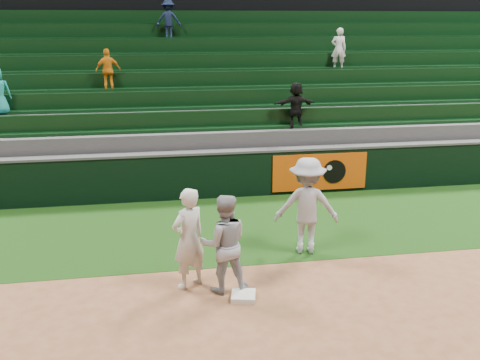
% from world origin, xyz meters
% --- Properties ---
extents(ground, '(70.00, 70.00, 0.00)m').
position_xyz_m(ground, '(0.00, 0.00, 0.00)').
color(ground, brown).
rests_on(ground, ground).
extents(foul_grass, '(36.00, 4.20, 0.01)m').
position_xyz_m(foul_grass, '(0.00, 3.00, 0.00)').
color(foul_grass, '#12330C').
rests_on(foul_grass, ground).
extents(first_base, '(0.48, 0.48, 0.09)m').
position_xyz_m(first_base, '(-0.02, -0.32, 0.04)').
color(first_base, white).
rests_on(first_base, ground).
extents(first_baseman, '(0.79, 0.73, 1.81)m').
position_xyz_m(first_baseman, '(-0.87, 0.27, 0.91)').
color(first_baseman, silver).
rests_on(first_baseman, ground).
extents(baserunner, '(0.85, 0.67, 1.74)m').
position_xyz_m(baserunner, '(-0.29, 0.03, 0.87)').
color(baserunner, '#9799A0').
rests_on(baserunner, ground).
extents(base_coach, '(1.39, 0.97, 1.95)m').
position_xyz_m(base_coach, '(1.55, 1.36, 0.99)').
color(base_coach, '#A2A5B0').
rests_on(base_coach, foul_grass).
extents(field_wall, '(36.00, 0.45, 1.25)m').
position_xyz_m(field_wall, '(0.03, 5.20, 0.63)').
color(field_wall, black).
rests_on(field_wall, ground).
extents(stadium_seating, '(36.00, 5.95, 5.17)m').
position_xyz_m(stadium_seating, '(-0.00, 8.97, 1.70)').
color(stadium_seating, '#3B3B3D').
rests_on(stadium_seating, ground).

